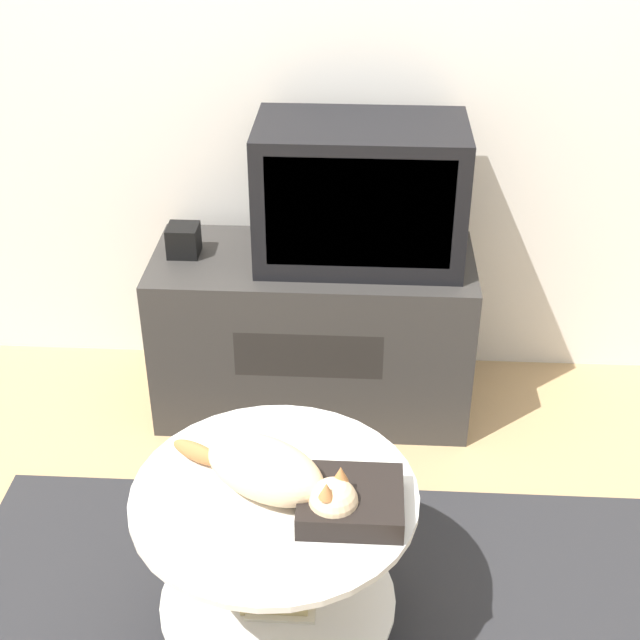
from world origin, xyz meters
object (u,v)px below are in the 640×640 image
(dvd_box, at_px, (351,500))
(speaker, at_px, (184,240))
(tv, at_px, (360,193))
(cat, at_px, (274,474))

(dvd_box, bearing_deg, speaker, 118.05)
(tv, xyz_separation_m, dvd_box, (0.00, -1.11, -0.28))
(speaker, distance_m, dvd_box, 1.25)
(tv, height_order, cat, tv)
(speaker, height_order, cat, speaker)
(tv, xyz_separation_m, cat, (-0.17, -1.08, -0.24))
(dvd_box, height_order, cat, cat)
(speaker, height_order, dvd_box, speaker)
(tv, bearing_deg, dvd_box, -89.75)
(speaker, xyz_separation_m, dvd_box, (0.59, -1.10, -0.10))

